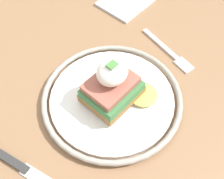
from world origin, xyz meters
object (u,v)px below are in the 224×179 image
plate (112,98)px  fork (169,52)px  knife (25,169)px  sandwich (113,86)px  napkin (125,2)px

plate → fork: bearing=177.1°
plate → fork: (-0.16, 0.01, -0.01)m
fork → knife: 0.34m
sandwich → fork: (-0.16, 0.01, -0.04)m
sandwich → fork: bearing=177.4°
fork → napkin: bearing=-109.5°
napkin → plate: bearing=35.5°
plate → napkin: size_ratio=2.31×
plate → sandwich: size_ratio=2.26×
knife → napkin: bearing=-160.5°
plate → fork: 0.16m
sandwich → napkin: (-0.22, -0.16, -0.04)m
plate → knife: plate is taller
plate → sandwich: bearing=102.3°
sandwich → knife: bearing=-5.0°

